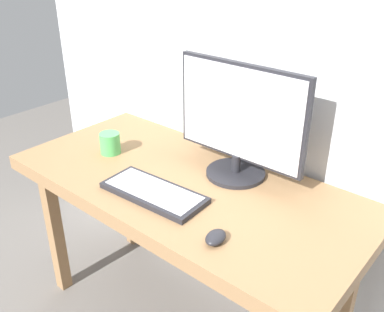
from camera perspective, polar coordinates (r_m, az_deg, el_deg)
The scene contains 5 objects.
desk at distance 1.72m, azimuth -0.94°, elevation -5.56°, with size 1.43×0.67×0.75m.
monitor at distance 1.64m, azimuth 6.29°, elevation 4.57°, with size 0.55×0.23×0.45m.
keyboard_primary at distance 1.59m, azimuth -5.06°, elevation -4.80°, with size 0.41×0.19×0.02m.
mouse at distance 1.36m, azimuth 3.15°, elevation -10.66°, with size 0.06×0.08×0.03m, color #232328.
coffee_mug at distance 1.90m, azimuth -10.75°, elevation 1.68°, with size 0.09×0.09×0.09m, color #4CB259.
Camera 1 is at (0.96, -1.08, 1.60)m, focal length 40.44 mm.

